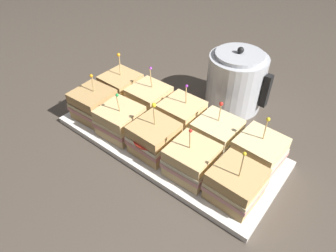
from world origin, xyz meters
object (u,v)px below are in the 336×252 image
(sandwich_front_center, at_px, (154,138))
(sandwich_back_left, at_px, (149,100))
(sandwich_front_right, at_px, (192,160))
(sandwich_back_far_left, at_px, (121,87))
(kettle_steel, at_px, (236,81))
(sandwich_front_far_left, at_px, (94,104))
(sandwich_front_far_right, at_px, (236,184))
(sandwich_back_far_right, at_px, (258,153))
(sandwich_back_center, at_px, (182,116))
(serving_platter, at_px, (168,140))
(sandwich_back_right, at_px, (217,134))
(sandwich_front_left, at_px, (120,121))

(sandwich_front_center, relative_size, sandwich_back_left, 0.99)
(sandwich_front_right, distance_m, sandwich_back_far_left, 0.39)
(kettle_steel, bearing_deg, sandwich_front_far_left, -130.99)
(sandwich_front_far_right, relative_size, sandwich_back_far_right, 1.01)
(sandwich_front_far_left, height_order, sandwich_back_center, sandwich_back_center)
(sandwich_back_left, bearing_deg, serving_platter, -26.30)
(serving_platter, height_order, sandwich_back_right, sandwich_back_right)
(sandwich_front_far_left, distance_m, kettle_steel, 0.46)
(sandwich_front_right, xyz_separation_m, sandwich_front_far_right, (0.12, 0.00, 0.00))
(sandwich_front_right, bearing_deg, sandwich_back_right, 91.25)
(sandwich_front_right, distance_m, sandwich_back_far_right, 0.17)
(sandwich_front_right, relative_size, kettle_steel, 0.69)
(sandwich_back_far_left, relative_size, sandwich_back_right, 1.14)
(sandwich_front_left, height_order, sandwich_back_far_left, sandwich_back_far_left)
(sandwich_front_center, relative_size, kettle_steel, 0.75)
(sandwich_front_right, height_order, kettle_steel, kettle_steel)
(sandwich_front_far_left, distance_m, sandwich_back_center, 0.28)
(sandwich_front_center, bearing_deg, sandwich_back_left, 135.58)
(sandwich_front_left, height_order, sandwich_back_center, sandwich_back_center)
(sandwich_front_center, distance_m, sandwich_back_right, 0.17)
(sandwich_back_left, relative_size, sandwich_back_right, 1.10)
(sandwich_front_center, xyz_separation_m, sandwich_back_far_right, (0.25, 0.12, -0.00))
(sandwich_front_left, bearing_deg, sandwich_back_left, 90.05)
(sandwich_front_left, bearing_deg, sandwich_front_right, 0.29)
(kettle_steel, bearing_deg, sandwich_front_center, -98.81)
(sandwich_back_left, bearing_deg, sandwich_front_left, -89.95)
(sandwich_back_left, xyz_separation_m, kettle_steel, (0.18, 0.22, 0.03))
(sandwich_front_far_right, relative_size, sandwich_back_left, 0.99)
(serving_platter, xyz_separation_m, sandwich_back_center, (0.00, 0.06, 0.05))
(serving_platter, height_order, sandwich_back_far_left, sandwich_back_far_left)
(sandwich_front_left, bearing_deg, sandwich_back_right, 26.52)
(sandwich_back_far_right, height_order, kettle_steel, kettle_steel)
(sandwich_back_center, relative_size, sandwich_back_right, 1.04)
(sandwich_front_far_right, height_order, kettle_steel, kettle_steel)
(sandwich_front_far_left, bearing_deg, kettle_steel, 49.01)
(sandwich_front_far_left, xyz_separation_m, sandwich_back_far_left, (0.00, 0.12, 0.00))
(sandwich_front_far_right, distance_m, sandwich_back_far_right, 0.12)
(sandwich_front_far_left, xyz_separation_m, sandwich_front_far_right, (0.49, 0.00, -0.00))
(sandwich_front_right, distance_m, sandwich_back_center, 0.17)
(sandwich_back_far_right, bearing_deg, kettle_steel, 131.03)
(sandwich_front_center, xyz_separation_m, sandwich_back_right, (0.12, 0.12, -0.00))
(sandwich_back_right, height_order, kettle_steel, kettle_steel)
(sandwich_front_left, bearing_deg, serving_platter, 26.84)
(sandwich_front_center, bearing_deg, sandwich_front_far_right, 0.16)
(sandwich_back_left, height_order, sandwich_back_far_right, sandwich_back_left)
(serving_platter, relative_size, sandwich_front_left, 4.53)
(serving_platter, height_order, sandwich_front_far_right, sandwich_front_far_right)
(sandwich_front_right, xyz_separation_m, sandwich_back_center, (-0.12, 0.12, 0.00))
(sandwich_front_left, distance_m, sandwich_front_center, 0.12)
(sandwich_back_far_right, bearing_deg, sandwich_front_far_right, -89.04)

